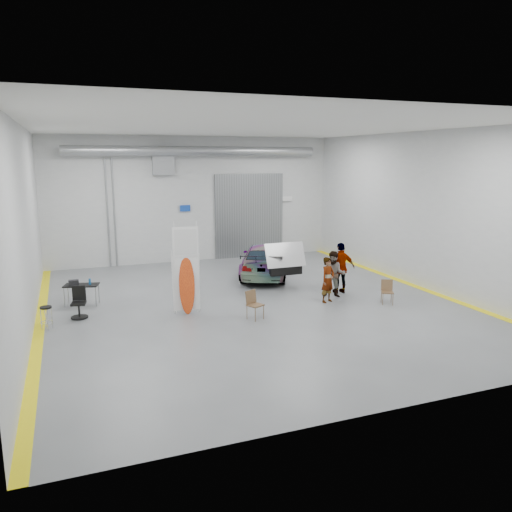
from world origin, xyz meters
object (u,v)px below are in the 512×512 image
object	(u,v)px
folding_chair_near	(255,310)
work_table	(79,285)
person_a	(328,280)
shop_stool	(47,318)
sedan_car	(264,260)
folding_chair_far	(387,297)
person_c	(341,268)
office_chair	(79,304)
person_b	(334,274)
surfboard_display	(187,277)

from	to	relation	value
folding_chair_near	work_table	world-z (taller)	work_table
person_a	shop_stool	xyz separation A→B (m)	(-9.16, 0.45, -0.46)
person_a	sedan_car	bearing A→B (deg)	76.67
person_a	folding_chair_far	bearing A→B (deg)	-48.94
person_c	office_chair	xyz separation A→B (m)	(-9.27, 0.37, -0.52)
person_b	folding_chair_near	bearing A→B (deg)	-127.48
person_c	surfboard_display	size ratio (longest dim) A/B	0.63
person_b	office_chair	bearing A→B (deg)	-153.30
sedan_car	person_a	world-z (taller)	person_a
work_table	surfboard_display	bearing A→B (deg)	-34.52
person_a	person_b	xyz separation A→B (m)	(0.53, 0.49, 0.05)
person_c	folding_chair_near	xyz separation A→B (m)	(-4.09, -1.75, -0.68)
person_b	folding_chair_near	distance (m)	3.88
sedan_car	person_c	bearing A→B (deg)	139.62
person_b	office_chair	world-z (taller)	person_b
work_table	office_chair	distance (m)	1.49
sedan_car	person_c	xyz separation A→B (m)	(1.64, -3.57, 0.27)
folding_chair_far	shop_stool	world-z (taller)	folding_chair_far
person_c	folding_chair_far	bearing A→B (deg)	116.18
folding_chair_far	work_table	size ratio (longest dim) A/B	0.66
shop_stool	folding_chair_near	bearing A→B (deg)	-12.23
folding_chair_far	work_table	world-z (taller)	work_table
sedan_car	person_b	xyz separation A→B (m)	(1.14, -3.96, 0.16)
folding_chair_near	shop_stool	distance (m)	6.25
person_a	work_table	world-z (taller)	person_a
person_a	folding_chair_far	distance (m)	2.12
folding_chair_near	work_table	distance (m)	6.25
shop_stool	office_chair	bearing A→B (deg)	40.94
office_chair	surfboard_display	bearing A→B (deg)	-2.67
person_a	office_chair	bearing A→B (deg)	150.28
person_b	office_chair	xyz separation A→B (m)	(-8.77, 0.76, -0.41)
folding_chair_near	office_chair	size ratio (longest dim) A/B	0.91
person_a	office_chair	distance (m)	8.34
person_b	work_table	distance (m)	8.97
folding_chair_far	person_b	bearing A→B (deg)	157.97
shop_stool	office_chair	world-z (taller)	office_chair
person_b	folding_chair_far	world-z (taller)	person_b
person_c	work_table	distance (m)	9.37
person_c	work_table	bearing A→B (deg)	-8.13
sedan_car	office_chair	size ratio (longest dim) A/B	4.77
surfboard_display	office_chair	bearing A→B (deg)	172.56
person_a	surfboard_display	bearing A→B (deg)	153.47
shop_stool	work_table	size ratio (longest dim) A/B	0.56
folding_chair_near	person_b	bearing A→B (deg)	-3.73
folding_chair_near	office_chair	xyz separation A→B (m)	(-5.18, 2.13, 0.15)
person_b	folding_chair_far	bearing A→B (deg)	-17.03
surfboard_display	folding_chair_far	distance (m)	6.92
person_b	shop_stool	xyz separation A→B (m)	(-9.69, -0.05, -0.50)
person_b	person_a	bearing A→B (deg)	-105.58
work_table	person_a	bearing A→B (deg)	-18.40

